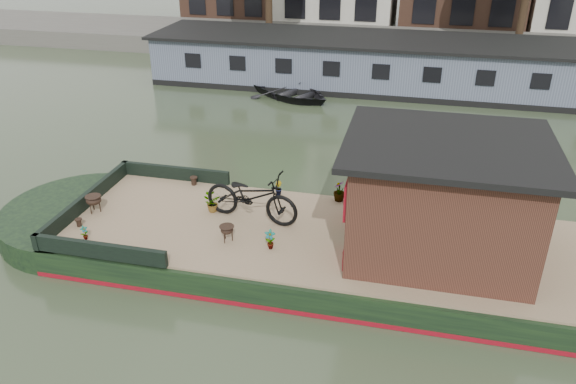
% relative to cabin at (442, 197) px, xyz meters
% --- Properties ---
extents(ground, '(120.00, 120.00, 0.00)m').
position_rel_cabin_xyz_m(ground, '(-2.19, 0.00, -1.88)').
color(ground, '#2A3622').
rests_on(ground, ground).
extents(houseboat_hull, '(14.01, 4.02, 0.60)m').
position_rel_cabin_xyz_m(houseboat_hull, '(-3.52, 0.00, -1.60)').
color(houseboat_hull, black).
rests_on(houseboat_hull, ground).
extents(houseboat_deck, '(11.80, 3.80, 0.05)m').
position_rel_cabin_xyz_m(houseboat_deck, '(-2.19, 0.00, -1.25)').
color(houseboat_deck, '#886B54').
rests_on(houseboat_deck, houseboat_hull).
extents(bow_bulwark, '(3.00, 4.00, 0.35)m').
position_rel_cabin_xyz_m(bow_bulwark, '(-7.25, 0.00, -1.05)').
color(bow_bulwark, black).
rests_on(bow_bulwark, houseboat_deck).
extents(cabin, '(4.00, 3.50, 2.42)m').
position_rel_cabin_xyz_m(cabin, '(0.00, 0.00, 0.00)').
color(cabin, black).
rests_on(cabin, houseboat_deck).
extents(bicycle, '(2.34, 1.13, 1.18)m').
position_rel_cabin_xyz_m(bicycle, '(-4.09, 0.33, -0.64)').
color(bicycle, black).
rests_on(bicycle, houseboat_deck).
extents(potted_plant_a, '(0.26, 0.20, 0.44)m').
position_rel_cabin_xyz_m(potted_plant_a, '(-3.37, -0.79, -1.01)').
color(potted_plant_a, '#9F382D').
rests_on(potted_plant_a, houseboat_deck).
extents(potted_plant_b, '(0.25, 0.25, 0.36)m').
position_rel_cabin_xyz_m(potted_plant_b, '(-3.81, 1.67, -1.05)').
color(potted_plant_b, brown).
rests_on(potted_plant_b, houseboat_deck).
extents(potted_plant_c, '(0.41, 0.37, 0.44)m').
position_rel_cabin_xyz_m(potted_plant_c, '(-5.12, 0.46, -1.01)').
color(potted_plant_c, brown).
rests_on(potted_plant_c, houseboat_deck).
extents(potted_plant_d, '(0.34, 0.34, 0.52)m').
position_rel_cabin_xyz_m(potted_plant_d, '(-2.29, 1.70, -0.97)').
color(potted_plant_d, '#995D29').
rests_on(potted_plant_d, houseboat_deck).
extents(potted_plant_e, '(0.18, 0.21, 0.33)m').
position_rel_cabin_xyz_m(potted_plant_e, '(-7.34, -1.35, -1.06)').
color(potted_plant_e, maroon).
rests_on(potted_plant_e, houseboat_deck).
extents(brazier_front, '(0.35, 0.35, 0.36)m').
position_rel_cabin_xyz_m(brazier_front, '(-4.34, -0.70, -1.05)').
color(brazier_front, black).
rests_on(brazier_front, houseboat_deck).
extents(brazier_rear, '(0.50, 0.50, 0.42)m').
position_rel_cabin_xyz_m(brazier_rear, '(-7.79, -0.19, -1.02)').
color(brazier_rear, black).
rests_on(brazier_rear, houseboat_deck).
extents(bollard_port, '(0.19, 0.19, 0.22)m').
position_rel_cabin_xyz_m(bollard_port, '(-6.07, 1.70, -1.12)').
color(bollard_port, black).
rests_on(bollard_port, houseboat_deck).
extents(bollard_stbd, '(0.16, 0.16, 0.18)m').
position_rel_cabin_xyz_m(bollard_stbd, '(-7.79, -0.87, -1.14)').
color(bollard_stbd, black).
rests_on(bollard_stbd, houseboat_deck).
extents(dinghy, '(4.39, 4.01, 0.74)m').
position_rel_cabin_xyz_m(dinghy, '(-5.70, 11.50, -1.51)').
color(dinghy, black).
rests_on(dinghy, ground).
extents(far_houseboat, '(20.40, 4.40, 2.11)m').
position_rel_cabin_xyz_m(far_houseboat, '(-2.19, 14.00, -0.91)').
color(far_houseboat, slate).
rests_on(far_houseboat, ground).
extents(quay, '(60.00, 6.00, 0.90)m').
position_rel_cabin_xyz_m(quay, '(-2.19, 20.50, -1.43)').
color(quay, '#47443F').
rests_on(quay, ground).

